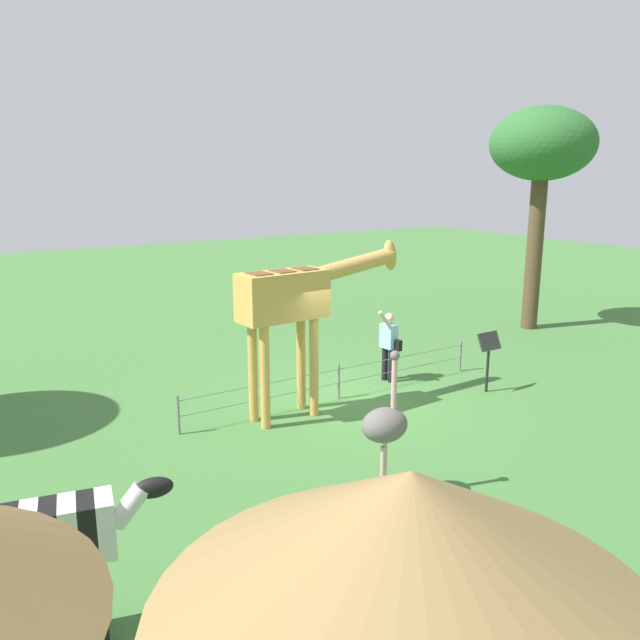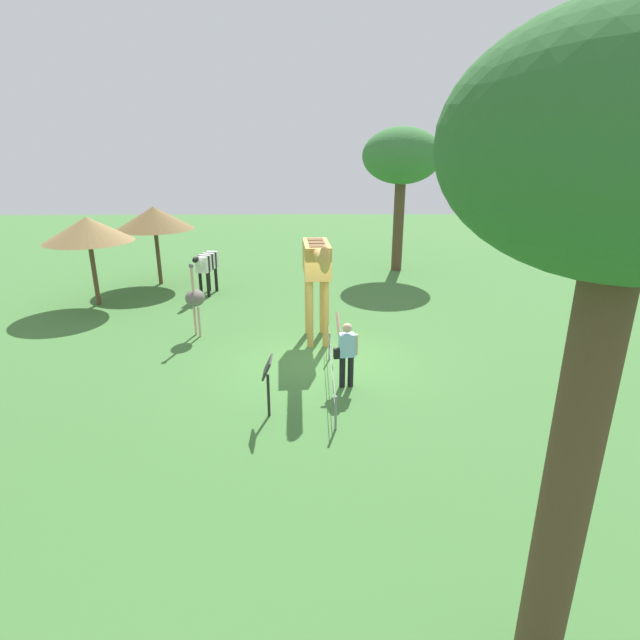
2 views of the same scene
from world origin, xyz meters
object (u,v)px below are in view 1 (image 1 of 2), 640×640
shade_hut_near (409,543)px  tree_northeast (542,149)px  giraffe (296,302)px  visitor (389,343)px  ostrich (385,425)px  info_sign (489,349)px  zebra (59,540)px

shade_hut_near → tree_northeast: bearing=37.1°
giraffe → tree_northeast: (9.51, 2.29, 2.99)m
visitor → ostrich: bearing=-129.0°
visitor → giraffe: bearing=-167.0°
giraffe → info_sign: 4.46m
ostrich → tree_northeast: bearing=30.0°
tree_northeast → info_sign: 7.66m
giraffe → tree_northeast: tree_northeast is taller
shade_hut_near → tree_northeast: tree_northeast is taller
tree_northeast → info_sign: tree_northeast is taller
visitor → shade_hut_near: (-6.61, -8.45, 1.79)m
ostrich → shade_hut_near: 5.51m
zebra → ostrich: size_ratio=0.81×
zebra → shade_hut_near: shade_hut_near is taller
giraffe → ostrich: (-0.65, -3.58, -1.08)m
giraffe → tree_northeast: 10.23m
zebra → info_sign: (9.24, 3.06, -0.21)m
zebra → tree_northeast: (14.62, 6.42, 4.08)m
info_sign → zebra: bearing=-161.7°
zebra → info_sign: size_ratio=1.38×
giraffe → tree_northeast: bearing=13.5°
visitor → info_sign: visitor is taller
visitor → ostrich: ostrich is taller
zebra → tree_northeast: tree_northeast is taller
zebra → tree_northeast: size_ratio=0.28×
tree_northeast → ostrich: bearing=-150.0°
giraffe → zebra: giraffe is taller
giraffe → info_sign: size_ratio=2.80×
giraffe → visitor: (2.77, 0.64, -1.36)m
ostrich → shade_hut_near: bearing=-127.0°
giraffe → visitor: bearing=13.0°
visitor → info_sign: (1.36, -1.71, 0.05)m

